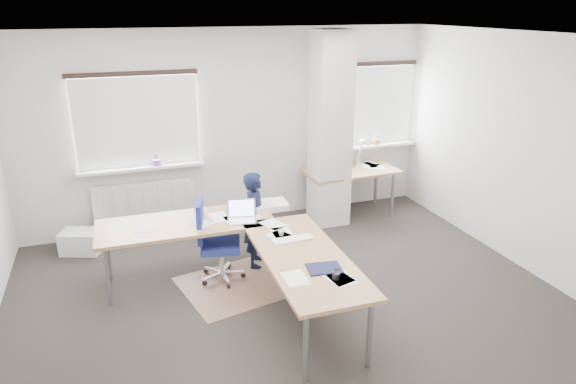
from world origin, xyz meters
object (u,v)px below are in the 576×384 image
object	(u,v)px
desk_main	(245,239)
desk_side	(351,173)
task_chair	(218,258)
person	(256,220)

from	to	relation	value
desk_main	desk_side	world-z (taller)	desk_side
desk_main	task_chair	size ratio (longest dim) A/B	2.65
desk_main	task_chair	bearing A→B (deg)	116.10
desk_side	task_chair	bearing A→B (deg)	-152.70
desk_side	task_chair	distance (m)	2.71
desk_side	task_chair	world-z (taller)	desk_side
desk_side	person	xyz separation A→B (m)	(-1.81, -1.08, -0.08)
desk_main	desk_side	bearing A→B (deg)	40.77
desk_side	person	world-z (taller)	desk_side
desk_main	task_chair	distance (m)	0.66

